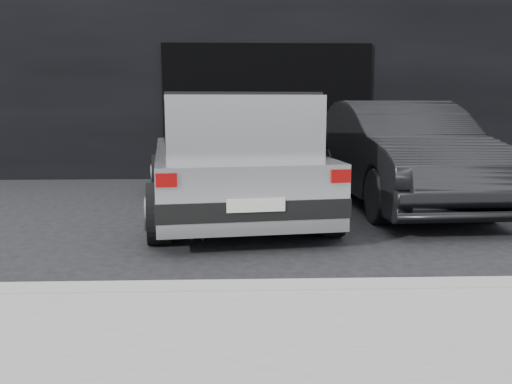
{
  "coord_description": "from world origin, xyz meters",
  "views": [
    {
      "loc": [
        0.4,
        -6.6,
        1.52
      ],
      "look_at": [
        0.6,
        -1.23,
        0.61
      ],
      "focal_mm": 38.0,
      "sensor_mm": 36.0,
      "label": 1
    }
  ],
  "objects_px": {
    "cat_siamese": "(198,228)",
    "cat_white": "(217,216)",
    "silver_hatchback": "(230,149)",
    "second_car": "(400,153)"
  },
  "relations": [
    {
      "from": "second_car",
      "to": "cat_white",
      "type": "bearing_deg",
      "value": -149.39
    },
    {
      "from": "cat_white",
      "to": "cat_siamese",
      "type": "bearing_deg",
      "value": -40.25
    },
    {
      "from": "cat_siamese",
      "to": "cat_white",
      "type": "distance_m",
      "value": 0.34
    },
    {
      "from": "second_car",
      "to": "cat_white",
      "type": "relative_size",
      "value": 5.25
    },
    {
      "from": "silver_hatchback",
      "to": "cat_siamese",
      "type": "height_order",
      "value": "silver_hatchback"
    },
    {
      "from": "silver_hatchback",
      "to": "second_car",
      "type": "relative_size",
      "value": 0.99
    },
    {
      "from": "silver_hatchback",
      "to": "cat_siamese",
      "type": "relative_size",
      "value": 5.96
    },
    {
      "from": "cat_siamese",
      "to": "cat_white",
      "type": "xyz_separation_m",
      "value": [
        0.21,
        0.27,
        0.08
      ]
    },
    {
      "from": "second_car",
      "to": "cat_siamese",
      "type": "bearing_deg",
      "value": -147.56
    },
    {
      "from": "silver_hatchback",
      "to": "cat_siamese",
      "type": "xyz_separation_m",
      "value": [
        -0.35,
        -1.32,
        -0.76
      ]
    }
  ]
}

